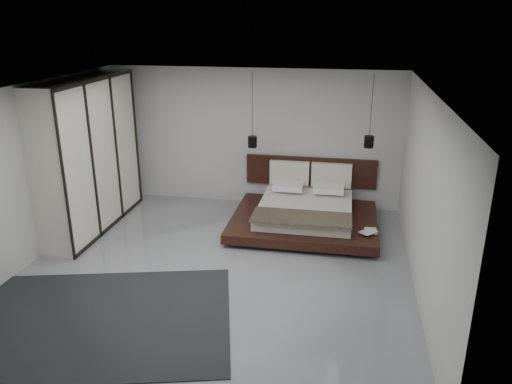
% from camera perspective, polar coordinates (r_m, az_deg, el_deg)
% --- Properties ---
extents(floor, '(6.00, 6.00, 0.00)m').
position_cam_1_polar(floor, '(8.02, -4.41, -8.58)').
color(floor, gray).
rests_on(floor, ground).
extents(ceiling, '(6.00, 6.00, 0.00)m').
position_cam_1_polar(ceiling, '(7.13, -5.00, 11.65)').
color(ceiling, white).
rests_on(ceiling, wall_back).
extents(wall_back, '(6.00, 0.00, 6.00)m').
position_cam_1_polar(wall_back, '(10.27, -0.34, 6.24)').
color(wall_back, beige).
rests_on(wall_back, floor).
extents(wall_front, '(6.00, 0.00, 6.00)m').
position_cam_1_polar(wall_front, '(4.87, -13.96, -10.29)').
color(wall_front, beige).
rests_on(wall_front, floor).
extents(wall_left, '(0.00, 6.00, 6.00)m').
position_cam_1_polar(wall_left, '(8.71, -24.12, 2.02)').
color(wall_left, beige).
rests_on(wall_left, floor).
extents(wall_right, '(0.00, 6.00, 6.00)m').
position_cam_1_polar(wall_right, '(7.30, 18.70, -0.49)').
color(wall_right, beige).
rests_on(wall_right, floor).
extents(lattice_screen, '(0.05, 0.90, 2.60)m').
position_cam_1_polar(lattice_screen, '(10.74, -16.65, 5.45)').
color(lattice_screen, black).
rests_on(lattice_screen, floor).
extents(bed, '(2.65, 2.34, 1.05)m').
position_cam_1_polar(bed, '(9.43, 5.64, -2.27)').
color(bed, black).
rests_on(bed, floor).
extents(book_lower, '(0.22, 0.29, 0.03)m').
position_cam_1_polar(book_lower, '(8.83, 12.32, -4.35)').
color(book_lower, '#99724C').
rests_on(book_lower, bed).
extents(book_upper, '(0.35, 0.35, 0.02)m').
position_cam_1_polar(book_upper, '(8.80, 12.21, -4.28)').
color(book_upper, '#99724C').
rests_on(book_upper, book_lower).
extents(pendant_left, '(0.17, 0.17, 1.42)m').
position_cam_1_polar(pendant_left, '(9.57, -0.42, 5.79)').
color(pendant_left, black).
rests_on(pendant_left, ceiling).
extents(pendant_right, '(0.18, 0.18, 1.32)m').
position_cam_1_polar(pendant_right, '(9.40, 12.78, 5.65)').
color(pendant_right, black).
rests_on(pendant_right, ceiling).
extents(wardrobe, '(0.66, 2.81, 2.76)m').
position_cam_1_polar(wardrobe, '(9.55, -18.61, 4.03)').
color(wardrobe, silver).
rests_on(wardrobe, floor).
extents(rug, '(4.00, 3.28, 0.01)m').
position_cam_1_polar(rug, '(7.06, -17.82, -13.74)').
color(rug, black).
rests_on(rug, floor).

